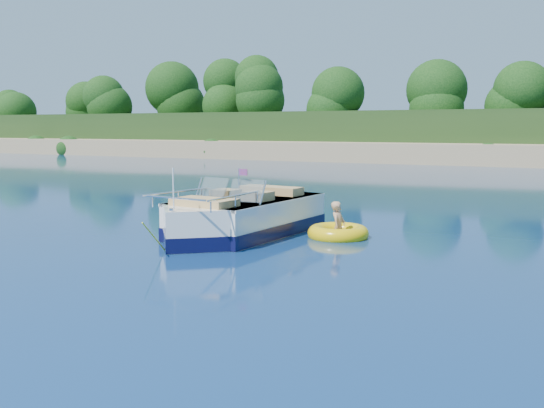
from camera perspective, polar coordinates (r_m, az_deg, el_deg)
name	(u,v)px	position (r m, az deg, el deg)	size (l,w,h in m)	color
ground	(133,263)	(12.49, -12.97, -5.43)	(160.00, 160.00, 0.00)	#0A254B
shoreline	(501,142)	(73.54, 20.78, 5.46)	(170.00, 59.00, 6.00)	tan
treeline	(472,91)	(51.03, 18.27, 10.10)	(150.00, 7.12, 8.19)	black
motorboat	(238,220)	(15.08, -3.19, -1.51)	(2.63, 6.27, 2.09)	white
tow_tube	(338,233)	(15.02, 6.24, -2.74)	(1.95, 1.95, 0.40)	yellow
boy	(338,237)	(15.02, 6.27, -3.15)	(0.48, 0.32, 1.33)	tan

